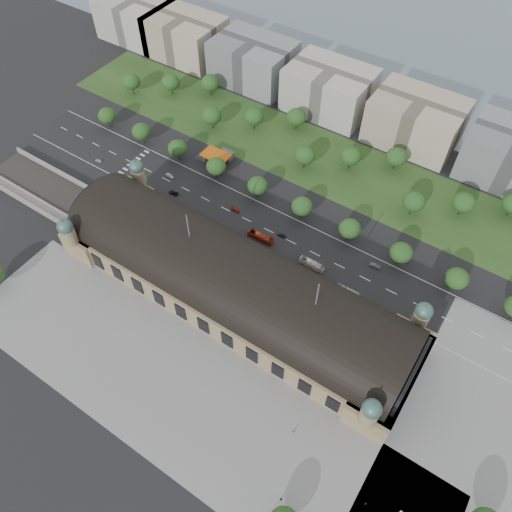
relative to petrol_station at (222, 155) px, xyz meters
The scene contains 54 objects.
ground 84.71m from the petrol_station, 50.45° to the right, with size 900.00×900.00×0.00m, color black.
station 84.98m from the petrol_station, 50.45° to the right, with size 150.00×48.40×44.30m.
track_cutting 87.79m from the petrol_station, 129.73° to the right, with size 70.00×24.00×3.10m.
plaza_south 126.63m from the petrol_station, 59.68° to the right, with size 190.00×48.00×0.12m, color gray.
plaza_east 169.97m from the petrol_station, 22.59° to the right, with size 56.00×100.00×0.12m, color gray.
road_slab 43.62m from the petrol_station, 38.82° to the right, with size 260.00×26.00×0.10m, color black.
grass_belt 47.86m from the petrol_station, 35.47° to the left, with size 300.00×45.00×0.10m, color #2A461C.
petrol_station is the anchor object (origin of this frame).
lake 238.90m from the petrol_station, 76.96° to the left, with size 700.00×320.00×0.08m, color slate.
office_0 134.70m from the petrol_station, 149.75° to the left, with size 45.00×32.00×24.00m, color #BCB8B2.
office_1 102.26m from the petrol_station, 138.33° to the left, with size 45.00×32.00×24.00m, color #BEAF96.
office_2 73.13m from the petrol_station, 111.07° to the left, with size 45.00×32.00×24.00m, color gray.
office_3 72.38m from the petrol_station, 70.56° to the left, with size 45.00×32.00×24.00m, color #BCB8B2.
office_4 100.64m from the petrol_station, 42.50° to the left, with size 45.00×32.00×24.00m, color #BEAF96.
tree_row_0 67.38m from the petrol_station, 169.47° to the right, with size 9.60×9.60×11.52m.
tree_row_1 44.08m from the petrol_station, 163.73° to the right, with size 9.60×9.60×11.52m.
tree_row_2 22.32m from the petrol_station, 145.83° to the right, with size 9.60×9.60×11.52m.
tree_row_3 14.35m from the petrol_station, 64.33° to the right, with size 9.60×9.60×11.52m.
tree_row_4 32.64m from the petrol_station, 22.33° to the right, with size 9.60×9.60×11.52m.
tree_row_5 55.47m from the petrol_station, 12.84° to the right, with size 9.60×9.60×11.52m.
tree_row_6 78.99m from the petrol_station, ahead, with size 9.60×9.60×11.52m.
tree_row_7 102.74m from the petrol_station, ahead, with size 9.60×9.60×11.52m.
tree_row_8 126.58m from the petrol_station, ahead, with size 9.60×9.60×11.52m.
tree_belt_0 78.30m from the petrol_station, 166.89° to the left, with size 10.40×10.40×12.48m.
tree_belt_1 64.57m from the petrol_station, 152.50° to the left, with size 10.40×10.40×12.48m.
tree_belt_2 56.72m from the petrol_station, 132.40° to the left, with size 10.40×10.40×12.48m.
tree_belt_3 26.54m from the petrol_station, 137.15° to the left, with size 10.40×10.40×12.48m.
tree_belt_4 30.15m from the petrol_station, 90.18° to the left, with size 10.40×10.40×12.48m.
tree_belt_5 46.08m from the petrol_station, 65.62° to the left, with size 10.40×10.40×12.48m.
tree_belt_6 42.15m from the petrol_station, 25.05° to the left, with size 10.40×10.40×12.48m.
tree_belt_7 64.40m from the petrol_station, 27.57° to the left, with size 10.40×10.40×12.48m.
tree_belt_8 86.76m from the petrol_station, 28.79° to the left, with size 10.40×10.40×12.48m.
tree_belt_9 96.68m from the petrol_station, 10.57° to the left, with size 10.40×10.40×12.48m.
tree_belt_10 117.83m from the petrol_station, 14.62° to the left, with size 10.40×10.40×12.48m.
traffic_car_0 62.81m from the petrol_station, 144.92° to the right, with size 1.50×3.74×1.27m, color silver.
traffic_car_1 28.55m from the petrol_station, 119.20° to the right, with size 1.57×4.50×1.48m, color #909498.
traffic_car_2 33.30m from the petrol_station, 98.24° to the right, with size 2.21×4.79×1.33m, color black.
traffic_car_3 36.65m from the petrol_station, 43.97° to the right, with size 1.83×4.51×1.31m, color maroon.
traffic_car_4 59.00m from the petrol_station, 27.02° to the right, with size 1.60×3.98×1.36m, color #1E1C4E.
traffic_car_5 96.70m from the petrol_station, 11.57° to the right, with size 1.69×4.84×1.59m, color #56595E.
traffic_car_6 124.32m from the petrol_station, 14.62° to the right, with size 2.13×4.61×1.28m, color white.
parked_car_0 45.99m from the petrol_station, 118.72° to the right, with size 1.67×4.78×1.58m, color black.
parked_car_1 47.90m from the petrol_station, 112.24° to the right, with size 2.23×4.84×1.35m, color maroon.
parked_car_2 46.90m from the petrol_station, 70.98° to the right, with size 1.85×4.56×1.32m, color #171F41.
parked_car_3 40.56m from the petrol_station, 84.13° to the right, with size 1.70×4.24×1.44m, color #5C5E64.
parked_car_4 46.55m from the petrol_station, 64.12° to the right, with size 1.56×4.46×1.47m, color silver.
parked_car_5 46.15m from the petrol_station, 73.87° to the right, with size 2.34×5.07×1.41m, color gray.
parked_car_6 45.72m from the petrol_station, 75.89° to the right, with size 2.05×5.03×1.46m, color black.
bus_west 56.76m from the petrol_station, 36.44° to the right, with size 2.86×12.24×3.41m, color #B0371C.
bus_mid 79.61m from the petrol_station, 25.39° to the right, with size 2.67×11.41×3.18m, color white.
bus_east 99.43m from the petrol_station, 22.65° to the right, with size 2.54×10.85×3.02m, color beige.
pedestrian_0 142.32m from the petrol_station, 44.21° to the right, with size 0.85×0.49×1.75m, color gray.
pedestrian_1 169.26m from the petrol_station, 38.68° to the right, with size 0.62×0.41×1.70m, color gray.
pedestrian_4 161.97m from the petrol_station, 47.45° to the right, with size 1.09×0.47×1.69m, color gray.
Camera 1 is at (68.84, -88.02, 170.64)m, focal length 35.00 mm.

